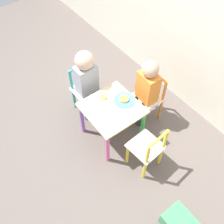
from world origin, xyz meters
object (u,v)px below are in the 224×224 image
at_px(chair_teal, 86,90).
at_px(child_back, 146,88).
at_px(chair_yellow, 147,149).
at_px(plate_back, 124,100).
at_px(kids_table, 112,113).
at_px(child_left, 87,79).
at_px(plate_left, 103,98).
at_px(chair_orange, 149,98).

relative_size(chair_teal, child_back, 0.71).
relative_size(chair_yellow, plate_back, 2.74).
xyz_separation_m(chair_teal, chair_yellow, (0.90, 0.04, 0.00)).
bearing_deg(kids_table, chair_yellow, 5.40).
height_order(kids_table, chair_yellow, chair_yellow).
distance_m(chair_yellow, child_left, 0.87).
xyz_separation_m(kids_table, child_back, (0.02, 0.39, 0.10)).
xyz_separation_m(kids_table, plate_back, (0.00, 0.14, 0.09)).
height_order(child_left, plate_left, child_left).
height_order(chair_yellow, child_back, child_back).
bearing_deg(chair_orange, child_back, -90.00).
distance_m(chair_orange, plate_back, 0.36).
xyz_separation_m(chair_teal, child_left, (0.06, -0.00, 0.22)).
xyz_separation_m(kids_table, chair_yellow, (0.45, 0.04, -0.09)).
bearing_deg(chair_teal, chair_yellow, -87.10).
bearing_deg(child_back, chair_teal, -137.95).
bearing_deg(child_left, kids_table, -90.00).
bearing_deg(chair_yellow, chair_orange, -139.00).
distance_m(plate_back, plate_left, 0.20).
xyz_separation_m(chair_orange, chair_yellow, (0.43, -0.41, 0.00)).
bearing_deg(plate_back, child_left, -160.71).
bearing_deg(kids_table, plate_back, 90.00).
bearing_deg(child_left, plate_back, -70.31).
distance_m(chair_yellow, child_back, 0.58).
distance_m(kids_table, chair_yellow, 0.46).
xyz_separation_m(chair_yellow, plate_back, (-0.45, 0.10, 0.17)).
distance_m(kids_table, plate_left, 0.16).
xyz_separation_m(child_left, plate_left, (0.25, -0.00, -0.04)).
distance_m(chair_teal, plate_left, 0.36).
height_order(chair_orange, chair_teal, same).
xyz_separation_m(plate_back, plate_left, (-0.14, -0.14, 0.00)).
relative_size(chair_orange, chair_teal, 1.00).
xyz_separation_m(child_left, plate_back, (0.39, 0.14, -0.04)).
bearing_deg(plate_left, chair_orange, 70.42).
bearing_deg(child_left, chair_orange, -42.22).
xyz_separation_m(kids_table, child_left, (-0.39, 0.00, 0.13)).
distance_m(chair_yellow, plate_left, 0.62).
relative_size(chair_orange, child_left, 0.68).
height_order(chair_orange, plate_left, chair_orange).
xyz_separation_m(chair_teal, child_back, (0.47, 0.39, 0.18)).
height_order(chair_teal, chair_yellow, same).
height_order(chair_orange, child_left, child_left).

